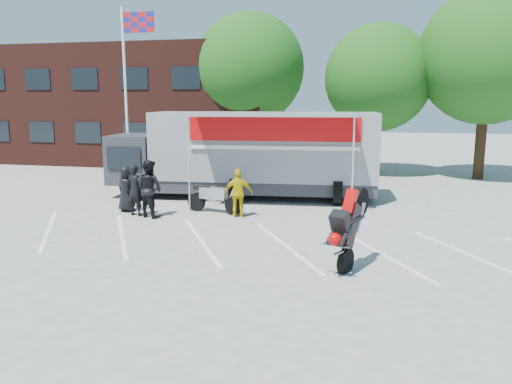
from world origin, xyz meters
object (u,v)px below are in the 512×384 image
at_px(tree_left, 249,68).
at_px(spectator_leather_c, 149,188).
at_px(flagpole, 130,73).
at_px(stunt_bike_rider, 356,264).
at_px(transporter_truck, 252,197).
at_px(parked_motorcycle, 215,213).
at_px(spectator_leather_a, 126,189).
at_px(tree_mid, 378,78).
at_px(spectator_leather_b, 135,190).
at_px(spectator_hivis, 238,193).
at_px(tree_right, 488,56).

distance_m(tree_left, spectator_leather_c, 13.49).
xyz_separation_m(flagpole, stunt_bike_rider, (10.74, -10.16, -5.05)).
height_order(transporter_truck, parked_motorcycle, transporter_truck).
distance_m(parked_motorcycle, spectator_leather_a, 3.22).
distance_m(tree_left, parked_motorcycle, 13.00).
relative_size(tree_mid, stunt_bike_rider, 3.71).
bearing_deg(spectator_leather_b, transporter_truck, -115.42).
xyz_separation_m(tree_left, spectator_leather_c, (-0.37, -12.67, -4.61)).
height_order(transporter_truck, spectator_leather_b, spectator_leather_b).
bearing_deg(spectator_leather_c, spectator_hivis, -146.72).
height_order(stunt_bike_rider, spectator_leather_b, spectator_leather_b).
bearing_deg(tree_mid, spectator_hivis, -112.02).
bearing_deg(spectator_leather_a, spectator_leather_b, 159.33).
bearing_deg(spectator_leather_a, transporter_truck, -116.33).
bearing_deg(tree_right, stunt_bike_rider, -110.57).
height_order(flagpole, spectator_leather_b, flagpole).
height_order(tree_right, spectator_leather_a, tree_right).
relative_size(transporter_truck, stunt_bike_rider, 5.13).
bearing_deg(tree_right, spectator_hivis, -131.88).
relative_size(tree_mid, parked_motorcycle, 3.52).
bearing_deg(tree_mid, spectator_leather_c, -122.28).
xyz_separation_m(tree_mid, stunt_bike_rider, (-0.50, -15.16, -4.94)).
bearing_deg(stunt_bike_rider, tree_left, 133.59).
bearing_deg(transporter_truck, tree_left, 98.99).
bearing_deg(tree_left, tree_right, -7.13).
xyz_separation_m(flagpole, tree_left, (4.24, 6.00, 0.51)).
height_order(tree_mid, tree_right, tree_right).
relative_size(tree_right, stunt_bike_rider, 4.41).
distance_m(tree_mid, parked_motorcycle, 12.93).
relative_size(parked_motorcycle, spectator_hivis, 1.34).
distance_m(tree_mid, stunt_bike_rider, 15.95).
bearing_deg(spectator_leather_c, tree_mid, -100.68).
height_order(tree_mid, spectator_hivis, tree_mid).
xyz_separation_m(tree_left, spectator_hivis, (2.52, -12.07, -4.75)).
bearing_deg(spectator_leather_a, flagpole, -45.55).
bearing_deg(tree_right, transporter_truck, -144.03).
height_order(flagpole, tree_left, tree_left).
bearing_deg(spectator_leather_c, spectator_leather_a, -4.83).
height_order(tree_left, tree_mid, tree_left).
distance_m(flagpole, stunt_bike_rider, 15.62).
distance_m(tree_left, tree_right, 12.10).
height_order(flagpole, spectator_leather_a, flagpole).
height_order(parked_motorcycle, spectator_hivis, spectator_hivis).
relative_size(spectator_leather_b, spectator_leather_c, 0.91).
xyz_separation_m(spectator_leather_c, spectator_hivis, (2.90, 0.60, -0.15)).
xyz_separation_m(parked_motorcycle, stunt_bike_rider, (4.93, -4.51, 0.00)).
bearing_deg(stunt_bike_rider, transporter_truck, 141.70).
xyz_separation_m(tree_right, spectator_leather_c, (-12.37, -11.17, -4.92)).
xyz_separation_m(tree_mid, transporter_truck, (-4.84, -7.64, -4.94)).
distance_m(spectator_leather_a, spectator_leather_c, 1.28).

